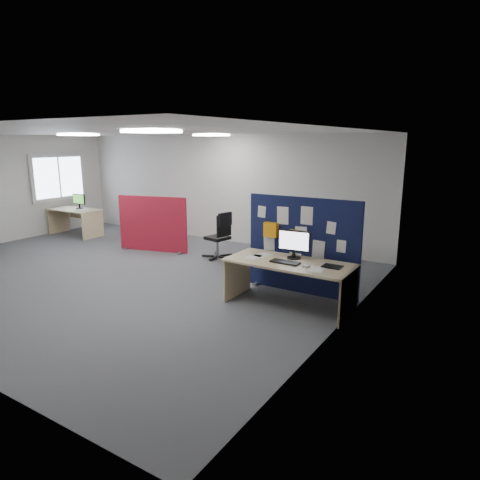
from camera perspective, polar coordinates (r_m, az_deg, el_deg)
The scene contains 17 objects.
floor at distance 8.75m, azimuth -15.91°, elevation -4.32°, with size 9.00×9.00×0.00m, color #515358.
ceiling at distance 8.38m, azimuth -17.09°, elevation 13.61°, with size 9.00×7.00×0.02m, color white.
wall_back at distance 11.07m, azimuth -2.80°, elevation 6.88°, with size 9.00×0.02×2.70m, color silver.
wall_right at distance 5.94m, azimuth 13.86°, elevation 1.13°, with size 0.02×7.00×2.70m, color silver.
window at distance 13.14m, azimuth -23.03°, elevation 7.71°, with size 0.06×1.70×1.30m.
ceiling_lights at distance 8.60m, azimuth -12.14°, elevation 13.65°, with size 4.10×4.10×0.04m.
navy_divider at distance 7.26m, azimuth 8.18°, elevation -0.75°, with size 1.99×0.30×1.64m.
main_desk at distance 6.70m, azimuth 6.75°, elevation -4.13°, with size 1.96×0.87×0.73m.
monitor_main at distance 6.74m, azimuth 7.24°, elevation -0.40°, with size 0.52×0.22×0.45m.
keyboard at distance 6.54m, azimuth 6.02°, elevation -2.95°, with size 0.45×0.18×0.03m, color black.
mouse at distance 6.37m, azimuth 8.84°, elevation -3.46°, with size 0.10×0.06×0.03m, color gray.
paper_tray at distance 6.44m, azimuth 12.19°, elevation -3.47°, with size 0.28×0.22×0.01m, color black.
red_divider at distance 10.20m, azimuth -11.56°, elevation 2.05°, with size 1.69×0.49×1.30m.
second_desk at distance 12.59m, azimuth -21.03°, elevation 3.08°, with size 1.50×0.75×0.73m.
monitor_second at distance 12.56m, azimuth -20.68°, elevation 4.95°, with size 0.44×0.20×0.40m.
office_chair at distance 9.33m, azimuth -2.59°, elevation 0.95°, with size 0.68×0.67×1.03m.
desk_papers at distance 6.69m, azimuth 4.83°, elevation -2.67°, with size 1.35×0.62×0.00m.
Camera 1 is at (6.28, -5.54, 2.54)m, focal length 32.00 mm.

